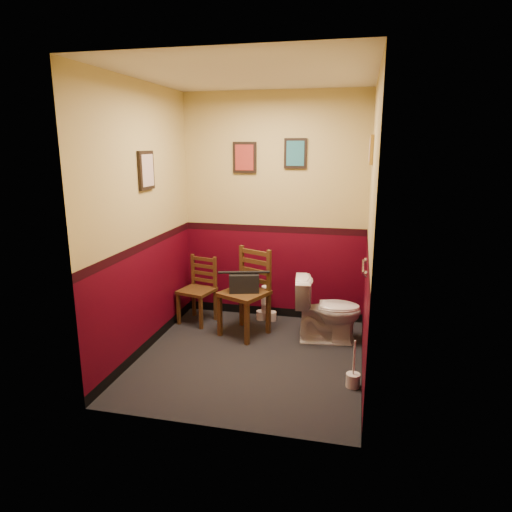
% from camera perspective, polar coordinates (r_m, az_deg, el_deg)
% --- Properties ---
extents(floor, '(2.20, 2.40, 0.00)m').
position_cam_1_polar(floor, '(4.73, -0.69, -12.56)').
color(floor, black).
rests_on(floor, ground).
extents(ceiling, '(2.20, 2.40, 0.00)m').
position_cam_1_polar(ceiling, '(4.28, -0.80, 21.83)').
color(ceiling, silver).
rests_on(ceiling, ground).
extents(wall_back, '(2.20, 0.00, 2.70)m').
position_cam_1_polar(wall_back, '(5.47, 2.24, 5.89)').
color(wall_back, '#420310').
rests_on(wall_back, ground).
extents(wall_front, '(2.20, 0.00, 2.70)m').
position_cam_1_polar(wall_front, '(3.18, -5.85, 0.05)').
color(wall_front, '#420310').
rests_on(wall_front, ground).
extents(wall_left, '(0.00, 2.40, 2.70)m').
position_cam_1_polar(wall_left, '(4.69, -13.96, 4.16)').
color(wall_left, '#420310').
rests_on(wall_left, ground).
extents(wall_right, '(0.00, 2.40, 2.70)m').
position_cam_1_polar(wall_right, '(4.19, 14.06, 3.05)').
color(wall_right, '#420310').
rests_on(wall_right, ground).
extents(grab_bar, '(0.05, 0.56, 0.06)m').
position_cam_1_polar(grab_bar, '(4.52, 13.33, -1.34)').
color(grab_bar, silver).
rests_on(grab_bar, wall_right).
extents(framed_print_back_a, '(0.28, 0.04, 0.36)m').
position_cam_1_polar(framed_print_back_a, '(5.47, -1.43, 12.21)').
color(framed_print_back_a, black).
rests_on(framed_print_back_a, wall_back).
extents(framed_print_back_b, '(0.26, 0.04, 0.34)m').
position_cam_1_polar(framed_print_back_b, '(5.36, 4.95, 12.66)').
color(framed_print_back_b, black).
rests_on(framed_print_back_b, wall_back).
extents(framed_print_left, '(0.04, 0.30, 0.38)m').
position_cam_1_polar(framed_print_left, '(4.71, -13.54, 10.37)').
color(framed_print_left, black).
rests_on(framed_print_left, wall_left).
extents(framed_print_right, '(0.04, 0.34, 0.28)m').
position_cam_1_polar(framed_print_right, '(4.72, 14.21, 12.77)').
color(framed_print_right, olive).
rests_on(framed_print_right, wall_right).
extents(toilet, '(0.76, 0.48, 0.71)m').
position_cam_1_polar(toilet, '(5.03, 8.95, -6.71)').
color(toilet, white).
rests_on(toilet, floor).
extents(toilet_brush, '(0.12, 0.12, 0.44)m').
position_cam_1_polar(toilet_brush, '(4.28, 12.02, -14.83)').
color(toilet_brush, silver).
rests_on(toilet_brush, floor).
extents(chair_left, '(0.45, 0.45, 0.80)m').
position_cam_1_polar(chair_left, '(5.54, -7.21, -4.21)').
color(chair_left, '#503318').
rests_on(chair_left, floor).
extents(chair_right, '(0.60, 0.60, 0.97)m').
position_cam_1_polar(chair_right, '(5.12, -1.19, -4.57)').
color(chair_right, '#503318').
rests_on(chair_right, floor).
extents(handbag, '(0.36, 0.24, 0.24)m').
position_cam_1_polar(handbag, '(5.05, -1.51, -3.35)').
color(handbag, black).
rests_on(handbag, chair_right).
extents(tp_stack, '(0.25, 0.15, 0.43)m').
position_cam_1_polar(tp_stack, '(5.60, 1.29, -6.25)').
color(tp_stack, silver).
rests_on(tp_stack, floor).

